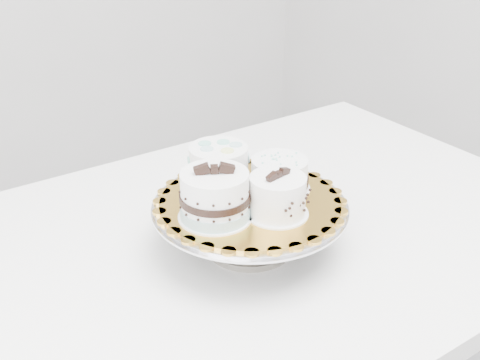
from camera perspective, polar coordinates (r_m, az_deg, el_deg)
table at (r=1.17m, az=0.98°, el=-7.78°), size 1.31×0.93×0.75m
cake_stand at (r=1.04m, az=0.94°, el=-3.54°), size 0.34×0.34×0.09m
cake_board at (r=1.03m, az=0.95°, el=-2.05°), size 0.39×0.39×0.00m
cake_swirl at (r=0.97m, az=3.57°, el=-1.59°), size 0.10×0.10×0.08m
cake_banded at (r=0.96m, az=-2.40°, el=-1.65°), size 0.15×0.15×0.10m
cake_dots at (r=1.06m, az=-2.03°, el=1.31°), size 0.13×0.13×0.08m
cake_ribbon at (r=1.05m, az=3.79°, el=0.47°), size 0.12×0.12×0.06m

